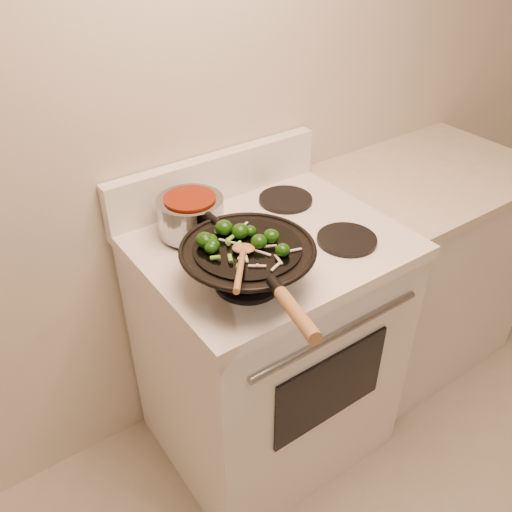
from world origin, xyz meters
TOP-DOWN VIEW (x-y plane):
  - stove at (-0.13, 1.17)m, footprint 0.78×0.67m
  - counter_unit at (0.64, 1.20)m, footprint 0.87×0.62m
  - wok at (-0.32, 1.02)m, footprint 0.36×0.58m
  - stirfry at (-0.34, 1.05)m, footprint 0.22×0.23m
  - wooden_spoon at (-0.38, 0.95)m, footprint 0.19×0.23m
  - saucepan at (-0.31, 1.32)m, footprint 0.20×0.32m

SIDE VIEW (x-z plane):
  - counter_unit at x=0.64m, z-range 0.00..0.91m
  - stove at x=-0.13m, z-range -0.07..1.01m
  - saucepan at x=-0.31m, z-range 0.93..1.05m
  - wok at x=-0.32m, z-range 0.91..1.08m
  - stirfry at x=-0.34m, z-range 1.04..1.08m
  - wooden_spoon at x=-0.38m, z-range 1.03..1.10m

